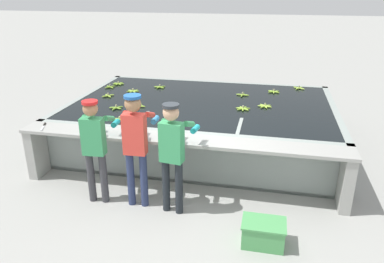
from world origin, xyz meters
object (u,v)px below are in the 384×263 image
(banana_bunch_floating_4, at_px, (116,108))
(banana_bunch_floating_2, at_px, (299,88))
(worker_0, at_px, (95,142))
(banana_bunch_floating_5, at_px, (118,84))
(worker_2, at_px, (173,148))
(banana_bunch_floating_11, at_px, (243,95))
(knife_0, at_px, (44,125))
(banana_bunch_floating_9, at_px, (108,96))
(banana_bunch_floating_12, at_px, (110,87))
(banana_bunch_floating_6, at_px, (243,109))
(banana_bunch_floating_10, at_px, (133,91))
(banana_bunch_floating_3, at_px, (120,119))
(crate, at_px, (263,233))
(banana_bunch_floating_7, at_px, (265,106))
(banana_bunch_floating_8, at_px, (160,87))
(banana_bunch_floating_1, at_px, (138,106))
(banana_bunch_floating_0, at_px, (274,92))
(worker_1, at_px, (136,140))

(banana_bunch_floating_4, bearing_deg, banana_bunch_floating_2, 32.86)
(worker_0, relative_size, banana_bunch_floating_5, 5.67)
(worker_2, distance_m, banana_bunch_floating_11, 3.22)
(worker_0, distance_m, banana_bunch_floating_4, 1.76)
(worker_2, relative_size, knife_0, 4.85)
(banana_bunch_floating_9, xyz_separation_m, banana_bunch_floating_12, (-0.26, 0.69, 0.00))
(banana_bunch_floating_6, xyz_separation_m, banana_bunch_floating_10, (-2.47, 0.74, 0.00))
(banana_bunch_floating_6, xyz_separation_m, banana_bunch_floating_11, (-0.09, 0.95, 0.00))
(banana_bunch_floating_3, xyz_separation_m, banana_bunch_floating_12, (-1.08, 2.03, 0.00))
(banana_bunch_floating_5, height_order, banana_bunch_floating_9, same)
(banana_bunch_floating_10, relative_size, crate, 0.51)
(banana_bunch_floating_2, bearing_deg, banana_bunch_floating_4, -147.14)
(banana_bunch_floating_12, height_order, knife_0, banana_bunch_floating_12)
(worker_2, xyz_separation_m, knife_0, (-2.37, 0.61, -0.07))
(banana_bunch_floating_3, height_order, banana_bunch_floating_5, same)
(banana_bunch_floating_7, xyz_separation_m, banana_bunch_floating_11, (-0.49, 0.70, 0.00))
(worker_2, relative_size, crate, 2.96)
(banana_bunch_floating_8, xyz_separation_m, banana_bunch_floating_11, (1.90, -0.26, 0.00))
(worker_2, height_order, knife_0, worker_2)
(banana_bunch_floating_1, height_order, banana_bunch_floating_11, same)
(banana_bunch_floating_1, relative_size, banana_bunch_floating_2, 1.08)
(crate, bearing_deg, banana_bunch_floating_7, 92.58)
(banana_bunch_floating_3, xyz_separation_m, banana_bunch_floating_6, (2.02, 1.06, 0.00))
(banana_bunch_floating_9, relative_size, knife_0, 0.69)
(worker_0, height_order, banana_bunch_floating_3, worker_0)
(worker_2, height_order, banana_bunch_floating_10, worker_2)
(banana_bunch_floating_6, relative_size, knife_0, 0.83)
(banana_bunch_floating_1, xyz_separation_m, banana_bunch_floating_10, (-0.49, 1.02, -0.00))
(knife_0, bearing_deg, banana_bunch_floating_8, 67.60)
(banana_bunch_floating_7, bearing_deg, banana_bunch_floating_8, 158.13)
(worker_0, distance_m, banana_bunch_floating_7, 3.37)
(banana_bunch_floating_11, distance_m, knife_0, 3.97)
(worker_0, xyz_separation_m, banana_bunch_floating_4, (-0.39, 1.71, -0.04))
(banana_bunch_floating_0, xyz_separation_m, banana_bunch_floating_11, (-0.64, -0.40, 0.00))
(worker_0, relative_size, banana_bunch_floating_9, 6.87)
(banana_bunch_floating_3, relative_size, banana_bunch_floating_10, 1.00)
(crate, bearing_deg, knife_0, 163.02)
(banana_bunch_floating_9, height_order, knife_0, banana_bunch_floating_9)
(banana_bunch_floating_0, bearing_deg, banana_bunch_floating_11, -147.87)
(banana_bunch_floating_0, distance_m, crate, 4.14)
(worker_1, distance_m, banana_bunch_floating_2, 4.61)
(worker_0, xyz_separation_m, banana_bunch_floating_9, (-0.89, 2.45, -0.04))
(banana_bunch_floating_0, bearing_deg, knife_0, -141.46)
(worker_0, relative_size, banana_bunch_floating_3, 5.67)
(worker_0, relative_size, worker_2, 0.98)
(worker_1, relative_size, banana_bunch_floating_5, 6.07)
(banana_bunch_floating_5, bearing_deg, worker_2, -57.09)
(banana_bunch_floating_6, bearing_deg, banana_bunch_floating_8, 148.79)
(banana_bunch_floating_10, bearing_deg, banana_bunch_floating_4, -84.30)
(banana_bunch_floating_8, bearing_deg, banana_bunch_floating_7, -21.87)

